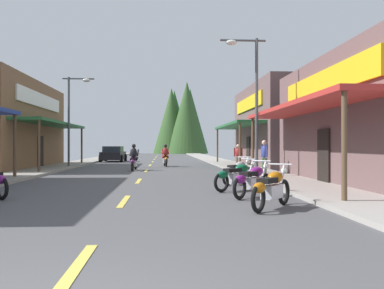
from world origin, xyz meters
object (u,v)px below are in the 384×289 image
object	(u,v)px
motorcycle_parked_right_0	(271,188)
rider_cruising_lead	(134,159)
motorcycle_parked_right_3	(238,171)
pedestrian_by_shop	(238,155)
motorcycle_parked_right_2	(237,176)
rider_cruising_trailing	(165,157)
pedestrian_browsing	(264,155)
parked_car_curbside	(113,154)
motorcycle_parked_right_1	(253,180)
streetlamp_left	(74,109)
streetlamp_right	(250,87)

from	to	relation	value
motorcycle_parked_right_0	rider_cruising_lead	distance (m)	15.64
motorcycle_parked_right_0	motorcycle_parked_right_3	xyz separation A→B (m)	(0.30, 6.16, 0.00)
rider_cruising_lead	pedestrian_by_shop	size ratio (longest dim) A/B	1.38
motorcycle_parked_right_2	rider_cruising_trailing	bearing A→B (deg)	61.32
pedestrian_browsing	parked_car_curbside	distance (m)	20.60
motorcycle_parked_right_1	motorcycle_parked_right_2	size ratio (longest dim) A/B	0.95
motorcycle_parked_right_2	rider_cruising_trailing	size ratio (longest dim) A/B	0.83
streetlamp_left	pedestrian_by_shop	size ratio (longest dim) A/B	3.84
motorcycle_parked_right_1	motorcycle_parked_right_3	world-z (taller)	same
parked_car_curbside	streetlamp_left	bearing A→B (deg)	174.55
motorcycle_parked_right_0	rider_cruising_trailing	world-z (taller)	rider_cruising_trailing
motorcycle_parked_right_0	rider_cruising_trailing	bearing A→B (deg)	44.51
motorcycle_parked_right_2	motorcycle_parked_right_1	bearing A→B (deg)	-122.08
rider_cruising_trailing	pedestrian_by_shop	xyz separation A→B (m)	(4.29, -4.78, 0.23)
motorcycle_parked_right_2	rider_cruising_lead	size ratio (longest dim) A/B	0.83
motorcycle_parked_right_1	motorcycle_parked_right_3	bearing A→B (deg)	37.49
streetlamp_left	streetlamp_right	size ratio (longest dim) A/B	0.95
motorcycle_parked_right_0	motorcycle_parked_right_2	xyz separation A→B (m)	(-0.11, 3.91, 0.00)
motorcycle_parked_right_2	parked_car_curbside	bearing A→B (deg)	68.80
streetlamp_right	pedestrian_browsing	xyz separation A→B (m)	(1.02, 1.53, -3.06)
rider_cruising_lead	pedestrian_by_shop	bearing A→B (deg)	-89.14
motorcycle_parked_right_3	pedestrian_by_shop	xyz separation A→B (m)	(1.57, 8.63, 0.40)
motorcycle_parked_right_2	pedestrian_browsing	size ratio (longest dim) A/B	1.02
streetlamp_right	streetlamp_left	bearing A→B (deg)	136.57
motorcycle_parked_right_3	streetlamp_right	bearing A→B (deg)	19.54
motorcycle_parked_right_1	rider_cruising_lead	size ratio (longest dim) A/B	0.78
streetlamp_left	motorcycle_parked_right_2	bearing A→B (deg)	-59.57
rider_cruising_lead	pedestrian_browsing	world-z (taller)	pedestrian_browsing
rider_cruising_trailing	parked_car_curbside	bearing A→B (deg)	23.12
streetlamp_right	motorcycle_parked_right_0	xyz separation A→B (m)	(-1.34, -8.82, -3.58)
rider_cruising_trailing	rider_cruising_lead	bearing A→B (deg)	153.31
parked_car_curbside	rider_cruising_trailing	bearing A→B (deg)	-151.03
motorcycle_parked_right_0	motorcycle_parked_right_1	size ratio (longest dim) A/B	1.05
motorcycle_parked_right_0	rider_cruising_lead	world-z (taller)	rider_cruising_lead
pedestrian_by_shop	streetlamp_left	bearing A→B (deg)	107.77
motorcycle_parked_right_0	motorcycle_parked_right_1	bearing A→B (deg)	36.53
streetlamp_left	streetlamp_right	distance (m)	13.44
motorcycle_parked_right_1	pedestrian_browsing	world-z (taller)	pedestrian_browsing
motorcycle_parked_right_2	rider_cruising_trailing	xyz separation A→B (m)	(-2.31, 15.66, 0.17)
motorcycle_parked_right_3	pedestrian_browsing	xyz separation A→B (m)	(2.06, 4.19, 0.52)
rider_cruising_trailing	parked_car_curbside	distance (m)	10.21
streetlamp_right	parked_car_curbside	xyz separation A→B (m)	(-8.47, 19.81, -3.39)
streetlamp_left	motorcycle_parked_right_1	xyz separation A→B (m)	(8.45, -15.84, -3.40)
motorcycle_parked_right_2	pedestrian_by_shop	distance (m)	11.07
motorcycle_parked_right_1	streetlamp_left	bearing A→B (deg)	69.43
streetlamp_left	parked_car_curbside	bearing A→B (deg)	83.06
parked_car_curbside	rider_cruising_lead	bearing A→B (deg)	-166.64
streetlamp_right	rider_cruising_lead	size ratio (longest dim) A/B	2.93
streetlamp_left	pedestrian_browsing	size ratio (longest dim) A/B	3.42
rider_cruising_lead	rider_cruising_trailing	distance (m)	4.89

